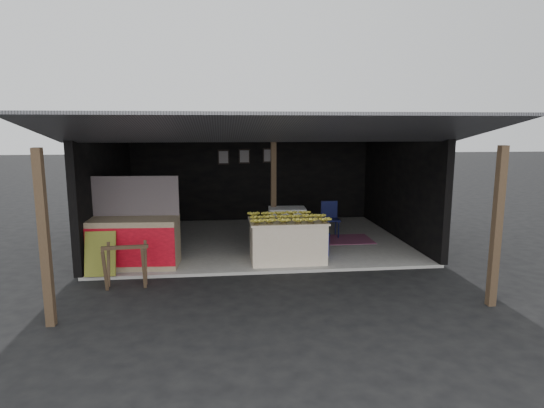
{
  "coord_description": "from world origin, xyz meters",
  "views": [
    {
      "loc": [
        -0.88,
        -8.25,
        2.77
      ],
      "look_at": [
        0.22,
        1.5,
        1.1
      ],
      "focal_mm": 30.0,
      "sensor_mm": 36.0,
      "label": 1
    }
  ],
  "objects": [
    {
      "name": "water_barrel",
      "position": [
        1.23,
        0.96,
        0.28
      ],
      "size": [
        0.3,
        0.3,
        0.45
      ],
      "primitive_type": "cylinder",
      "color": "#0D1892",
      "rests_on": "concrete_slab"
    },
    {
      "name": "green_signboard",
      "position": [
        -3.1,
        0.09,
        0.47
      ],
      "size": [
        0.55,
        0.25,
        0.81
      ],
      "primitive_type": "cube",
      "rotation": [
        -0.27,
        0.0,
        0.0
      ],
      "color": "black",
      "rests_on": "concrete_slab"
    },
    {
      "name": "sawhorse",
      "position": [
        -2.54,
        -0.48,
        0.48
      ],
      "size": [
        0.78,
        0.72,
        0.76
      ],
      "rotation": [
        0.0,
        0.0,
        0.08
      ],
      "color": "#473423",
      "rests_on": "ground"
    },
    {
      "name": "concrete_slab",
      "position": [
        0.0,
        2.5,
        0.03
      ],
      "size": [
        7.0,
        5.0,
        0.06
      ],
      "primitive_type": "cube",
      "color": "gray",
      "rests_on": "ground"
    },
    {
      "name": "white_crate",
      "position": [
        0.59,
        1.7,
        0.52
      ],
      "size": [
        0.85,
        0.61,
        0.91
      ],
      "rotation": [
        0.0,
        0.0,
        -0.06
      ],
      "color": "white",
      "rests_on": "concrete_slab"
    },
    {
      "name": "neighbor_stall",
      "position": [
        -2.59,
        0.61,
        0.58
      ],
      "size": [
        1.74,
        0.86,
        1.75
      ],
      "rotation": [
        0.0,
        0.0,
        -0.06
      ],
      "color": "#998466",
      "rests_on": "concrete_slab"
    },
    {
      "name": "picture_frames",
      "position": [
        -0.17,
        4.89,
        1.93
      ],
      "size": [
        1.62,
        0.04,
        0.46
      ],
      "color": "black",
      "rests_on": "shophouse"
    },
    {
      "name": "ground",
      "position": [
        0.0,
        0.0,
        0.0
      ],
      "size": [
        80.0,
        80.0,
        0.0
      ],
      "primitive_type": "plane",
      "color": "black",
      "rests_on": "ground"
    },
    {
      "name": "banana_pile",
      "position": [
        0.44,
        0.64,
        0.99
      ],
      "size": [
        1.43,
        0.86,
        0.17
      ],
      "primitive_type": null,
      "rotation": [
        0.0,
        0.0,
        0.01
      ],
      "color": "gold",
      "rests_on": "banana_table"
    },
    {
      "name": "shophouse",
      "position": [
        0.0,
        2.82,
        2.1
      ],
      "size": [
        7.4,
        7.29,
        3.02
      ],
      "color": "black",
      "rests_on": "ground"
    },
    {
      "name": "banana_table",
      "position": [
        0.44,
        0.64,
        0.49
      ],
      "size": [
        1.55,
        0.96,
        0.85
      ],
      "rotation": [
        0.0,
        0.0,
        0.01
      ],
      "color": "silver",
      "rests_on": "concrete_slab"
    },
    {
      "name": "plastic_chair",
      "position": [
        1.8,
        2.63,
        0.58
      ],
      "size": [
        0.42,
        0.42,
        0.88
      ],
      "rotation": [
        0.0,
        0.0,
        -0.02
      ],
      "color": "#0A0E39",
      "rests_on": "concrete_slab"
    },
    {
      "name": "magenta_rug",
      "position": [
        1.98,
        2.24,
        0.07
      ],
      "size": [
        1.51,
        1.02,
        0.01
      ],
      "primitive_type": "cube",
      "rotation": [
        0.0,
        0.0,
        -0.01
      ],
      "color": "#771A49",
      "rests_on": "concrete_slab"
    }
  ]
}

